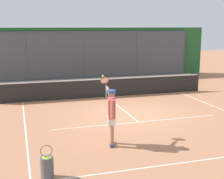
# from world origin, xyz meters

# --- Properties ---
(ground_plane) EXTENTS (60.00, 60.00, 0.00)m
(ground_plane) POSITION_xyz_m (0.00, 0.00, 0.00)
(ground_plane) COLOR #B27551
(court_line_markings) EXTENTS (8.37, 8.42, 0.01)m
(court_line_markings) POSITION_xyz_m (0.00, 1.46, 0.00)
(court_line_markings) COLOR white
(court_line_markings) RESTS_ON ground
(fence_backdrop) EXTENTS (17.87, 1.37, 3.49)m
(fence_backdrop) POSITION_xyz_m (-0.00, -9.56, 1.73)
(fence_backdrop) COLOR #474C51
(fence_backdrop) RESTS_ON ground
(tennis_net) EXTENTS (10.76, 0.09, 1.07)m
(tennis_net) POSITION_xyz_m (0.00, -3.53, 0.49)
(tennis_net) COLOR #2D2D2D
(tennis_net) RESTS_ON ground
(tennis_player) EXTENTS (0.35, 1.44, 2.02)m
(tennis_player) POSITION_xyz_m (1.67, 3.04, 1.02)
(tennis_player) COLOR navy
(tennis_player) RESTS_ON ground
(ball_basket) EXTENTS (0.32, 0.32, 0.83)m
(ball_basket) POSITION_xyz_m (3.76, 4.68, 0.30)
(ball_basket) COLOR #4C5156
(ball_basket) RESTS_ON ground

